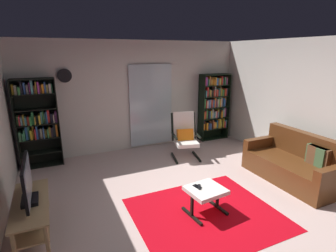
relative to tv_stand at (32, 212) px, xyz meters
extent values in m
plane|color=beige|center=(2.30, -0.33, -0.29)|extent=(7.02, 7.02, 0.00)
cube|color=silver|center=(2.30, 2.57, 1.01)|extent=(5.60, 0.06, 2.60)
cube|color=silver|center=(5.00, -0.33, 1.01)|extent=(0.06, 6.00, 2.60)
cube|color=silver|center=(2.66, 2.50, 0.76)|extent=(1.10, 0.01, 2.00)
cube|color=red|center=(2.31, -0.62, -0.29)|extent=(2.07, 1.82, 0.01)
cube|color=tan|center=(0.00, 0.02, 0.14)|extent=(0.43, 1.24, 0.02)
cube|color=tan|center=(0.00, 0.02, -0.09)|extent=(0.39, 1.18, 0.02)
cylinder|color=tan|center=(0.17, -0.55, -0.08)|extent=(0.05, 0.05, 0.42)
cylinder|color=tan|center=(0.17, 0.59, -0.08)|extent=(0.05, 0.05, 0.42)
cylinder|color=tan|center=(-0.17, -0.55, -0.08)|extent=(0.05, 0.05, 0.42)
cylinder|color=tan|center=(-0.17, 0.59, -0.08)|extent=(0.05, 0.05, 0.42)
cube|color=#28282D|center=(0.00, -0.12, -0.05)|extent=(0.26, 0.28, 0.07)
cube|color=black|center=(0.00, 0.02, 0.18)|extent=(0.20, 0.32, 0.05)
cube|color=black|center=(0.00, 0.02, 0.46)|extent=(0.04, 0.86, 0.52)
cube|color=silver|center=(0.02, 0.02, 0.46)|extent=(0.01, 0.81, 0.47)
cube|color=black|center=(-0.28, 2.30, 0.62)|extent=(0.02, 0.30, 1.83)
cube|color=black|center=(0.51, 2.30, 0.62)|extent=(0.02, 0.30, 1.83)
cube|color=black|center=(0.11, 2.44, 0.62)|extent=(0.80, 0.02, 1.83)
cube|color=black|center=(0.11, 2.30, -0.28)|extent=(0.77, 0.28, 0.02)
cube|color=black|center=(0.11, 2.30, 0.01)|extent=(0.77, 0.28, 0.02)
cube|color=black|center=(0.11, 2.30, 0.32)|extent=(0.77, 0.28, 0.02)
cube|color=black|center=(0.11, 2.30, 0.62)|extent=(0.77, 0.28, 0.02)
cube|color=black|center=(0.11, 2.30, 0.93)|extent=(0.77, 0.28, 0.02)
cube|color=black|center=(0.11, 2.30, 1.23)|extent=(0.77, 0.28, 0.02)
cube|color=black|center=(0.11, 2.30, 1.52)|extent=(0.77, 0.28, 0.02)
cube|color=#407B4E|center=(-0.24, 2.30, 0.42)|extent=(0.04, 0.23, 0.18)
cube|color=#347B4F|center=(-0.19, 2.31, 0.40)|extent=(0.03, 0.24, 0.16)
cube|color=#30794E|center=(-0.16, 2.30, 0.43)|extent=(0.03, 0.20, 0.21)
cube|color=#2A68AC|center=(-0.11, 2.30, 0.46)|extent=(0.04, 0.13, 0.26)
cube|color=#3F8C51|center=(-0.07, 2.32, 0.46)|extent=(0.03, 0.12, 0.26)
cube|color=gold|center=(-0.03, 2.32, 0.42)|extent=(0.04, 0.24, 0.19)
cube|color=gold|center=(0.00, 2.32, 0.45)|extent=(0.03, 0.15, 0.26)
cube|color=red|center=(0.04, 2.29, 0.44)|extent=(0.02, 0.24, 0.22)
cube|color=#3362B8|center=(0.07, 2.31, 0.46)|extent=(0.03, 0.22, 0.27)
cube|color=black|center=(0.11, 2.30, 0.42)|extent=(0.03, 0.16, 0.20)
cube|color=beige|center=(0.15, 2.30, 0.42)|extent=(0.04, 0.15, 0.20)
cube|color=#3867AF|center=(0.20, 2.29, 0.44)|extent=(0.02, 0.22, 0.22)
cube|color=gold|center=(0.23, 2.32, 0.40)|extent=(0.04, 0.13, 0.16)
cube|color=#357D44|center=(0.28, 2.29, 0.42)|extent=(0.03, 0.20, 0.19)
cube|color=#A88730|center=(0.31, 2.32, 0.43)|extent=(0.04, 0.15, 0.21)
cube|color=#291F2A|center=(0.35, 2.31, 0.43)|extent=(0.04, 0.19, 0.20)
cube|color=black|center=(0.40, 2.32, 0.45)|extent=(0.04, 0.16, 0.26)
cube|color=orange|center=(0.45, 2.32, 0.45)|extent=(0.04, 0.19, 0.25)
cube|color=#447A41|center=(-0.24, 2.32, 0.73)|extent=(0.04, 0.17, 0.19)
cube|color=red|center=(-0.20, 2.30, 0.73)|extent=(0.02, 0.19, 0.19)
cube|color=slate|center=(-0.17, 2.31, 0.72)|extent=(0.03, 0.17, 0.17)
cube|color=gold|center=(-0.13, 2.30, 0.73)|extent=(0.03, 0.12, 0.20)
cube|color=teal|center=(-0.10, 2.29, 0.71)|extent=(0.03, 0.15, 0.16)
cube|color=#D73D30|center=(-0.05, 2.32, 0.71)|extent=(0.04, 0.22, 0.17)
cube|color=#32863D|center=(-0.01, 2.28, 0.72)|extent=(0.04, 0.24, 0.17)
cube|color=#308348|center=(0.03, 2.32, 0.75)|extent=(0.04, 0.20, 0.25)
cube|color=gold|center=(0.07, 2.31, 0.71)|extent=(0.02, 0.23, 0.15)
cube|color=black|center=(0.11, 2.32, 0.72)|extent=(0.03, 0.19, 0.18)
cube|color=gold|center=(0.15, 2.29, 0.72)|extent=(0.03, 0.24, 0.19)
cube|color=teal|center=(0.19, 2.31, 0.75)|extent=(0.03, 0.15, 0.24)
cube|color=#40863E|center=(0.23, 2.30, 0.76)|extent=(0.03, 0.10, 0.26)
cube|color=teal|center=(0.26, 2.31, 0.73)|extent=(0.02, 0.13, 0.21)
cube|color=#2C66A4|center=(0.29, 2.31, 0.75)|extent=(0.02, 0.21, 0.24)
cube|color=red|center=(0.32, 2.30, 0.76)|extent=(0.04, 0.10, 0.26)
cube|color=black|center=(0.38, 2.31, 0.72)|extent=(0.04, 0.16, 0.19)
cube|color=beige|center=(0.42, 2.31, 0.71)|extent=(0.02, 0.21, 0.16)
cube|color=#87438B|center=(0.46, 2.30, 0.75)|extent=(0.04, 0.12, 0.23)
cube|color=gold|center=(-0.24, 2.32, 1.34)|extent=(0.03, 0.14, 0.20)
cube|color=beige|center=(-0.19, 2.29, 1.33)|extent=(0.04, 0.12, 0.18)
cube|color=#38843E|center=(-0.13, 2.30, 1.32)|extent=(0.04, 0.22, 0.15)
cube|color=black|center=(-0.09, 2.30, 1.37)|extent=(0.03, 0.20, 0.25)
cube|color=#355CB0|center=(-0.04, 2.31, 1.35)|extent=(0.03, 0.12, 0.23)
cube|color=beige|center=(0.01, 2.32, 1.33)|extent=(0.04, 0.11, 0.18)
cube|color=#9E348A|center=(0.05, 2.29, 1.35)|extent=(0.02, 0.13, 0.22)
cube|color=teal|center=(0.09, 2.31, 1.38)|extent=(0.04, 0.22, 0.27)
cube|color=brown|center=(0.13, 2.32, 1.32)|extent=(0.03, 0.18, 0.15)
cube|color=#A78E2B|center=(0.16, 2.31, 1.36)|extent=(0.02, 0.22, 0.24)
cube|color=#9C3A92|center=(0.21, 2.31, 1.36)|extent=(0.03, 0.22, 0.23)
cube|color=brown|center=(0.24, 2.32, 1.32)|extent=(0.03, 0.16, 0.16)
cube|color=orange|center=(0.28, 2.29, 1.33)|extent=(0.04, 0.14, 0.18)
cube|color=#3E66B0|center=(0.33, 2.31, 1.35)|extent=(0.03, 0.18, 0.21)
cube|color=olive|center=(0.36, 2.28, 1.32)|extent=(0.03, 0.15, 0.17)
cube|color=beige|center=(0.41, 2.29, 1.34)|extent=(0.04, 0.17, 0.19)
cube|color=#307A4B|center=(0.45, 2.31, 1.33)|extent=(0.02, 0.17, 0.18)
cube|color=black|center=(4.01, 2.34, 0.59)|extent=(0.02, 0.30, 1.77)
cube|color=black|center=(4.81, 2.34, 0.59)|extent=(0.02, 0.30, 1.77)
cube|color=black|center=(4.41, 2.48, 0.59)|extent=(0.82, 0.02, 1.77)
cube|color=black|center=(4.41, 2.34, -0.28)|extent=(0.79, 0.28, 0.02)
cube|color=black|center=(4.41, 2.34, 0.00)|extent=(0.79, 0.28, 0.02)
cube|color=black|center=(4.41, 2.34, 0.30)|extent=(0.79, 0.28, 0.02)
cube|color=black|center=(4.41, 2.34, 0.59)|extent=(0.79, 0.28, 0.02)
cube|color=black|center=(4.41, 2.34, 0.89)|extent=(0.79, 0.28, 0.02)
cube|color=black|center=(4.41, 2.34, 1.18)|extent=(0.79, 0.28, 0.02)
cube|color=black|center=(4.41, 2.34, 1.46)|extent=(0.79, 0.28, 0.02)
cube|color=orange|center=(4.05, 2.34, 0.10)|extent=(0.04, 0.22, 0.18)
cube|color=#2F1A2E|center=(4.10, 2.35, 0.13)|extent=(0.03, 0.13, 0.24)
cube|color=orange|center=(4.15, 2.32, 0.11)|extent=(0.04, 0.23, 0.19)
cube|color=#A39D2C|center=(4.19, 2.35, 0.09)|extent=(0.03, 0.14, 0.17)
cube|color=#3A58A6|center=(4.23, 2.35, 0.09)|extent=(0.02, 0.22, 0.15)
cube|color=#3964AA|center=(4.27, 2.33, 0.09)|extent=(0.04, 0.22, 0.17)
cube|color=brown|center=(4.31, 2.34, 0.12)|extent=(0.04, 0.11, 0.22)
cube|color=brown|center=(4.35, 2.34, 0.13)|extent=(0.03, 0.22, 0.24)
cube|color=#C33F22|center=(4.39, 2.32, 0.10)|extent=(0.02, 0.13, 0.18)
cube|color=orange|center=(4.43, 2.34, 0.09)|extent=(0.04, 0.15, 0.17)
cube|color=olive|center=(4.47, 2.32, 0.09)|extent=(0.04, 0.10, 0.16)
cube|color=#2869B7|center=(4.51, 2.33, 0.12)|extent=(0.03, 0.11, 0.22)
cube|color=gold|center=(4.56, 2.33, 0.14)|extent=(0.04, 0.21, 0.26)
cube|color=#9B9C2E|center=(4.60, 2.33, 0.11)|extent=(0.03, 0.21, 0.21)
cube|color=black|center=(4.65, 2.33, 0.10)|extent=(0.04, 0.12, 0.19)
cube|color=gold|center=(4.70, 2.35, 0.14)|extent=(0.02, 0.23, 0.26)
cube|color=red|center=(4.73, 2.33, 0.10)|extent=(0.02, 0.24, 0.18)
cube|color=teal|center=(4.77, 2.34, 0.11)|extent=(0.03, 0.22, 0.21)
cube|color=black|center=(4.05, 2.34, 0.43)|extent=(0.03, 0.10, 0.25)
cube|color=orange|center=(4.09, 2.33, 0.40)|extent=(0.02, 0.14, 0.20)
cube|color=red|center=(4.13, 2.34, 0.41)|extent=(0.04, 0.11, 0.21)
cube|color=#3D7B3E|center=(4.17, 2.35, 0.43)|extent=(0.04, 0.13, 0.24)
cube|color=#1E1D2E|center=(4.22, 2.35, 0.39)|extent=(0.04, 0.19, 0.18)
cube|color=#276CA7|center=(4.26, 2.32, 0.41)|extent=(0.02, 0.10, 0.20)
cube|color=gold|center=(4.29, 2.36, 0.41)|extent=(0.03, 0.20, 0.22)
cube|color=#BAB5A8|center=(4.34, 2.36, 0.43)|extent=(0.03, 0.20, 0.25)
cube|color=teal|center=(4.38, 2.33, 0.38)|extent=(0.04, 0.17, 0.16)
cube|color=beige|center=(4.42, 2.33, 0.40)|extent=(0.02, 0.19, 0.19)
cube|color=red|center=(4.46, 2.35, 0.40)|extent=(0.04, 0.20, 0.20)
cube|color=teal|center=(4.50, 2.36, 0.39)|extent=(0.03, 0.21, 0.16)
cube|color=#989C3B|center=(4.54, 2.35, 0.43)|extent=(0.04, 0.14, 0.24)
cube|color=black|center=(4.58, 2.34, 0.41)|extent=(0.02, 0.16, 0.21)
cube|color=orange|center=(4.61, 2.32, 0.38)|extent=(0.04, 0.20, 0.16)
cube|color=orange|center=(4.66, 2.34, 0.40)|extent=(0.02, 0.14, 0.19)
cube|color=#559B93|center=(4.69, 2.34, 0.43)|extent=(0.02, 0.15, 0.25)
cube|color=beige|center=(4.72, 2.34, 0.42)|extent=(0.03, 0.11, 0.24)
cube|color=#9C3F85|center=(4.76, 2.34, 0.43)|extent=(0.04, 0.11, 0.25)
cube|color=brown|center=(4.04, 2.34, 0.69)|extent=(0.02, 0.16, 0.19)
cube|color=#348E43|center=(4.08, 2.35, 0.73)|extent=(0.04, 0.20, 0.25)
cube|color=red|center=(4.11, 2.34, 0.71)|extent=(0.02, 0.20, 0.23)
cube|color=beige|center=(4.15, 2.34, 0.70)|extent=(0.04, 0.19, 0.19)
cube|color=#3C5AA2|center=(4.21, 2.35, 0.71)|extent=(0.04, 0.21, 0.21)
cube|color=#BFB69B|center=(4.26, 2.35, 0.71)|extent=(0.04, 0.14, 0.21)
cube|color=#C33E2F|center=(4.30, 2.34, 0.70)|extent=(0.04, 0.16, 0.21)
cube|color=#2E5EA0|center=(4.35, 2.33, 0.71)|extent=(0.04, 0.14, 0.22)
cube|color=orange|center=(4.39, 2.34, 0.73)|extent=(0.03, 0.19, 0.26)
cube|color=#9D4299|center=(4.44, 2.35, 0.68)|extent=(0.04, 0.12, 0.16)
cube|color=beige|center=(4.48, 2.35, 0.71)|extent=(0.03, 0.23, 0.22)
cube|color=#3B8E49|center=(4.51, 2.35, 0.73)|extent=(0.04, 0.19, 0.26)
cube|color=orange|center=(4.56, 2.33, 0.70)|extent=(0.03, 0.15, 0.20)
cube|color=beige|center=(4.60, 2.36, 0.73)|extent=(0.04, 0.18, 0.25)
cube|color=red|center=(4.64, 2.36, 0.71)|extent=(0.02, 0.11, 0.22)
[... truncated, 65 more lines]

